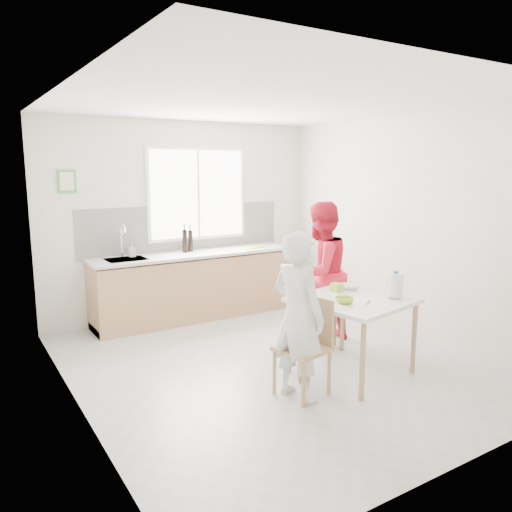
{
  "coord_description": "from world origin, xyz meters",
  "views": [
    {
      "loc": [
        -2.85,
        -4.2,
        2.06
      ],
      "look_at": [
        -0.1,
        0.2,
        1.14
      ],
      "focal_mm": 35.0,
      "sensor_mm": 36.0,
      "label": 1
    }
  ],
  "objects_px": {
    "chair_left": "(307,342)",
    "wine_bottle_a": "(185,241)",
    "chair_far": "(312,308)",
    "wine_bottle_b": "(190,241)",
    "dining_table": "(352,306)",
    "bowl_green": "(345,300)",
    "milk_jug": "(396,285)",
    "person_red": "(320,273)",
    "person_white": "(298,316)",
    "bowl_white": "(350,287)"
  },
  "relations": [
    {
      "from": "person_red",
      "to": "wine_bottle_a",
      "type": "bearing_deg",
      "value": -73.28
    },
    {
      "from": "person_red",
      "to": "bowl_white",
      "type": "relative_size",
      "value": 8.55
    },
    {
      "from": "person_red",
      "to": "milk_jug",
      "type": "height_order",
      "value": "person_red"
    },
    {
      "from": "bowl_white",
      "to": "person_red",
      "type": "bearing_deg",
      "value": 84.03
    },
    {
      "from": "person_white",
      "to": "bowl_white",
      "type": "xyz_separation_m",
      "value": [
        1.04,
        0.46,
        0.04
      ]
    },
    {
      "from": "dining_table",
      "to": "wine_bottle_a",
      "type": "relative_size",
      "value": 3.71
    },
    {
      "from": "bowl_green",
      "to": "bowl_white",
      "type": "xyz_separation_m",
      "value": [
        0.43,
        0.39,
        -0.0
      ]
    },
    {
      "from": "chair_left",
      "to": "wine_bottle_b",
      "type": "bearing_deg",
      "value": 165.95
    },
    {
      "from": "dining_table",
      "to": "wine_bottle_b",
      "type": "xyz_separation_m",
      "value": [
        -0.53,
        2.68,
        0.37
      ]
    },
    {
      "from": "dining_table",
      "to": "chair_left",
      "type": "relative_size",
      "value": 1.33
    },
    {
      "from": "person_red",
      "to": "wine_bottle_a",
      "type": "height_order",
      "value": "person_red"
    },
    {
      "from": "chair_far",
      "to": "milk_jug",
      "type": "relative_size",
      "value": 3.14
    },
    {
      "from": "chair_far",
      "to": "wine_bottle_b",
      "type": "xyz_separation_m",
      "value": [
        -0.72,
        1.82,
        0.63
      ]
    },
    {
      "from": "bowl_white",
      "to": "wine_bottle_b",
      "type": "distance_m",
      "value": 2.52
    },
    {
      "from": "dining_table",
      "to": "wine_bottle_b",
      "type": "distance_m",
      "value": 2.76
    },
    {
      "from": "dining_table",
      "to": "chair_left",
      "type": "distance_m",
      "value": 0.71
    },
    {
      "from": "person_red",
      "to": "bowl_green",
      "type": "distance_m",
      "value": 1.1
    },
    {
      "from": "dining_table",
      "to": "bowl_green",
      "type": "xyz_separation_m",
      "value": [
        -0.19,
        -0.09,
        0.11
      ]
    },
    {
      "from": "bowl_white",
      "to": "milk_jug",
      "type": "relative_size",
      "value": 0.77
    },
    {
      "from": "wine_bottle_a",
      "to": "wine_bottle_b",
      "type": "height_order",
      "value": "wine_bottle_a"
    },
    {
      "from": "chair_left",
      "to": "milk_jug",
      "type": "relative_size",
      "value": 3.5
    },
    {
      "from": "wine_bottle_a",
      "to": "person_white",
      "type": "bearing_deg",
      "value": -93.43
    },
    {
      "from": "chair_left",
      "to": "chair_far",
      "type": "distance_m",
      "value": 1.31
    },
    {
      "from": "chair_far",
      "to": "bowl_green",
      "type": "xyz_separation_m",
      "value": [
        -0.37,
        -0.95,
        0.36
      ]
    },
    {
      "from": "chair_far",
      "to": "milk_jug",
      "type": "bearing_deg",
      "value": -91.37
    },
    {
      "from": "dining_table",
      "to": "person_red",
      "type": "relative_size",
      "value": 0.71
    },
    {
      "from": "chair_left",
      "to": "person_white",
      "type": "relative_size",
      "value": 0.59
    },
    {
      "from": "chair_far",
      "to": "wine_bottle_b",
      "type": "relative_size",
      "value": 2.68
    },
    {
      "from": "chair_left",
      "to": "wine_bottle_a",
      "type": "bearing_deg",
      "value": 167.91
    },
    {
      "from": "chair_left",
      "to": "wine_bottle_b",
      "type": "relative_size",
      "value": 2.99
    },
    {
      "from": "bowl_green",
      "to": "milk_jug",
      "type": "bearing_deg",
      "value": -12.49
    },
    {
      "from": "dining_table",
      "to": "chair_far",
      "type": "distance_m",
      "value": 0.92
    },
    {
      "from": "bowl_green",
      "to": "wine_bottle_a",
      "type": "height_order",
      "value": "wine_bottle_a"
    },
    {
      "from": "chair_far",
      "to": "wine_bottle_a",
      "type": "distance_m",
      "value": 2.07
    },
    {
      "from": "bowl_green",
      "to": "wine_bottle_b",
      "type": "relative_size",
      "value": 0.6
    },
    {
      "from": "wine_bottle_a",
      "to": "milk_jug",
      "type": "bearing_deg",
      "value": -70.72
    },
    {
      "from": "dining_table",
      "to": "milk_jug",
      "type": "xyz_separation_m",
      "value": [
        0.37,
        -0.21,
        0.22
      ]
    },
    {
      "from": "dining_table",
      "to": "chair_far",
      "type": "bearing_deg",
      "value": 77.93
    },
    {
      "from": "chair_far",
      "to": "bowl_white",
      "type": "distance_m",
      "value": 0.67
    },
    {
      "from": "milk_jug",
      "to": "chair_far",
      "type": "bearing_deg",
      "value": 88.63
    },
    {
      "from": "dining_table",
      "to": "chair_far",
      "type": "height_order",
      "value": "chair_far"
    },
    {
      "from": "chair_far",
      "to": "person_white",
      "type": "height_order",
      "value": "person_white"
    },
    {
      "from": "bowl_white",
      "to": "wine_bottle_a",
      "type": "relative_size",
      "value": 0.61
    },
    {
      "from": "chair_left",
      "to": "bowl_white",
      "type": "xyz_separation_m",
      "value": [
        0.91,
        0.44,
        0.31
      ]
    },
    {
      "from": "dining_table",
      "to": "chair_left",
      "type": "xyz_separation_m",
      "value": [
        -0.67,
        -0.13,
        -0.2
      ]
    },
    {
      "from": "chair_far",
      "to": "person_white",
      "type": "relative_size",
      "value": 0.52
    },
    {
      "from": "chair_left",
      "to": "chair_far",
      "type": "relative_size",
      "value": 1.12
    },
    {
      "from": "bowl_green",
      "to": "milk_jug",
      "type": "distance_m",
      "value": 0.58
    },
    {
      "from": "person_white",
      "to": "wine_bottle_b",
      "type": "xyz_separation_m",
      "value": [
        0.27,
        2.84,
        0.3
      ]
    },
    {
      "from": "dining_table",
      "to": "person_white",
      "type": "xyz_separation_m",
      "value": [
        -0.8,
        -0.16,
        0.07
      ]
    }
  ]
}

